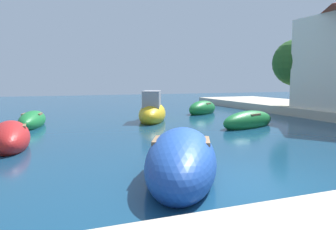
{
  "coord_description": "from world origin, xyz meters",
  "views": [
    {
      "loc": [
        -3.75,
        -5.69,
        2.21
      ],
      "look_at": [
        1.99,
        9.25,
        0.46
      ],
      "focal_mm": 35.21,
      "sensor_mm": 36.0,
      "label": 1
    }
  ],
  "objects": [
    {
      "name": "moored_boat_5",
      "position": [
        5.91,
        13.24,
        0.3
      ],
      "size": [
        3.12,
        2.8,
        1.06
      ],
      "rotation": [
        0.0,
        0.0,
        3.81
      ],
      "color": "#197233",
      "rests_on": "ground"
    },
    {
      "name": "moored_boat_0",
      "position": [
        5.16,
        7.1,
        0.27
      ],
      "size": [
        3.62,
        2.25,
        0.97
      ],
      "rotation": [
        0.0,
        0.0,
        0.37
      ],
      "color": "#197233",
      "rests_on": "ground"
    },
    {
      "name": "moored_boat_1",
      "position": [
        -4.76,
        6.01,
        0.31
      ],
      "size": [
        1.27,
        3.27,
        1.1
      ],
      "rotation": [
        0.0,
        0.0,
        4.73
      ],
      "color": "#B21E1E",
      "rests_on": "ground"
    },
    {
      "name": "moored_boat_7",
      "position": [
        -4.21,
        10.91,
        0.26
      ],
      "size": [
        1.66,
        3.51,
        0.92
      ],
      "rotation": [
        0.0,
        0.0,
        4.52
      ],
      "color": "#197233",
      "rests_on": "ground"
    },
    {
      "name": "ground",
      "position": [
        0.0,
        0.0,
        0.0
      ],
      "size": [
        80.0,
        80.0,
        0.0
      ],
      "primitive_type": "plane",
      "color": "navy"
    },
    {
      "name": "moored_boat_6",
      "position": [
        -0.88,
        0.95,
        0.39
      ],
      "size": [
        3.27,
        4.55,
        1.4
      ],
      "rotation": [
        0.0,
        0.0,
        1.12
      ],
      "color": "#1E479E",
      "rests_on": "ground"
    },
    {
      "name": "quayside_tree",
      "position": [
        11.33,
        11.01,
        3.23
      ],
      "size": [
        2.93,
        2.93,
        4.2
      ],
      "color": "brown",
      "rests_on": "quay_promenade"
    },
    {
      "name": "moored_boat_4",
      "position": [
        1.74,
        10.93,
        0.46
      ],
      "size": [
        2.96,
        4.44,
        1.88
      ],
      "rotation": [
        0.0,
        0.0,
        1.16
      ],
      "color": "gold",
      "rests_on": "ground"
    }
  ]
}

